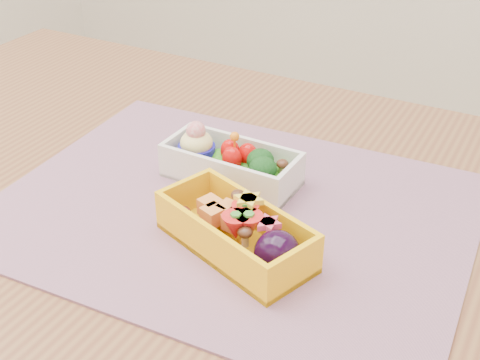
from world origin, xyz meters
The scene contains 4 objects.
table centered at (0.00, 0.00, 0.65)m, with size 1.20×0.80×0.75m.
placemat centered at (0.05, 0.01, 0.75)m, with size 0.52×0.40×0.00m, color gray.
bento_white centered at (0.02, 0.07, 0.78)m, with size 0.16×0.08×0.07m.
bento_yellow centered at (0.09, -0.05, 0.78)m, with size 0.19×0.13×0.06m.
Camera 1 is at (0.34, -0.51, 1.16)m, focal length 47.82 mm.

